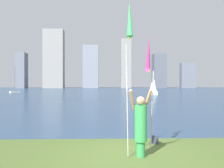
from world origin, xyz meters
The scene contains 14 objects.
ground centered at (0.00, 50.95, -0.06)m, with size 120.00×138.00×0.12m.
person centered at (0.23, -0.27, 0.92)m, with size 0.68×0.51×1.87m.
kite_flag_left centered at (-0.13, -0.68, 3.55)m, with size 0.16×1.19×4.15m.
kite_flag_right centered at (0.58, 0.50, 2.87)m, with size 0.16×0.99×3.49m.
bag centered at (0.93, 1.23, 0.14)m, with size 0.20×0.16×0.28m.
sailboat_0 centered at (-18.82, 46.81, 0.32)m, with size 1.84×1.89×5.44m.
sailboat_2 centered at (10.71, 53.33, 1.14)m, with size 2.08×1.14×3.41m.
sailboat_5 centered at (8.04, 37.50, 1.26)m, with size 1.05×1.93×3.73m.
skyline_tower_0 centered at (-33.01, 97.57, 7.00)m, with size 3.66×5.18×14.00m.
skyline_tower_1 centered at (-20.65, 99.44, 11.78)m, with size 7.99×5.39×23.56m.
skyline_tower_2 centered at (-5.83, 101.42, 8.79)m, with size 6.40×5.13×17.59m.
skyline_tower_3 centered at (8.69, 100.29, 10.07)m, with size 4.11×3.54×20.13m.
skyline_tower_4 centered at (21.88, 97.55, 6.86)m, with size 4.95×6.31×13.72m.
skyline_tower_5 centered at (33.85, 98.20, 5.16)m, with size 6.01×3.03×10.32m.
Camera 1 is at (-0.82, -7.51, 2.05)m, focal length 42.09 mm.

